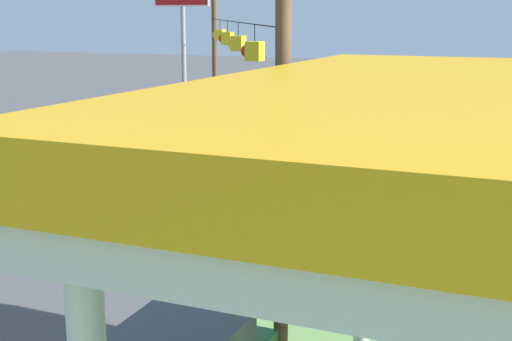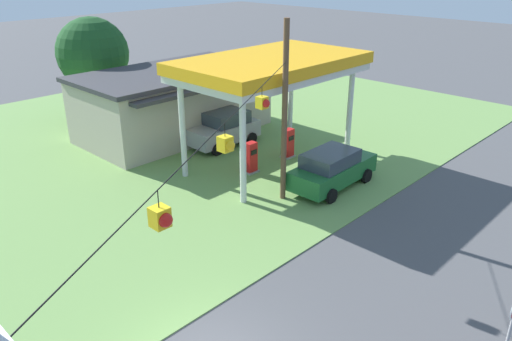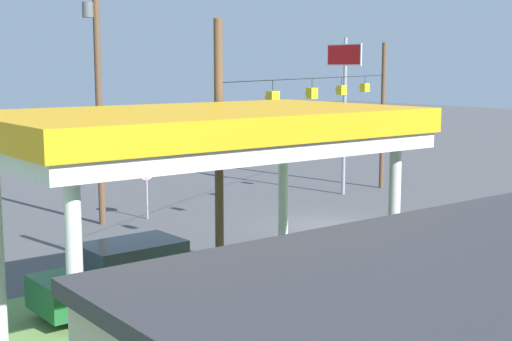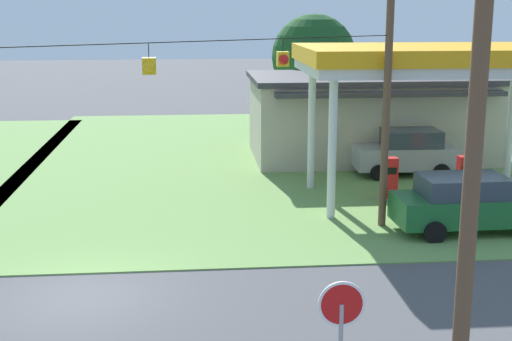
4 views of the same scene
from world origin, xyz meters
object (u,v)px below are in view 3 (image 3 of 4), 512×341
(car_at_pumps_front, at_px, (126,275))
(stop_sign_roadside, at_px, (147,177))
(fuel_pump_far, at_px, (151,335))
(fuel_pump_near, at_px, (255,308))
(utility_pole_main, at_px, (97,82))
(stop_sign_overhead, at_px, (344,83))
(gas_station_canopy, at_px, (204,134))

(car_at_pumps_front, distance_m, stop_sign_roadside, 11.61)
(fuel_pump_far, bearing_deg, stop_sign_roadside, -118.70)
(fuel_pump_near, height_order, car_at_pumps_front, car_at_pumps_front)
(fuel_pump_near, relative_size, utility_pole_main, 0.15)
(stop_sign_roadside, distance_m, utility_pole_main, 4.53)
(fuel_pump_near, distance_m, stop_sign_roadside, 14.50)
(car_at_pumps_front, height_order, stop_sign_overhead, stop_sign_overhead)
(fuel_pump_near, relative_size, stop_sign_overhead, 0.20)
(gas_station_canopy, distance_m, car_at_pumps_front, 5.61)
(stop_sign_roadside, height_order, utility_pole_main, utility_pole_main)
(gas_station_canopy, xyz_separation_m, stop_sign_roadside, (-6.08, -13.69, -3.20))
(fuel_pump_near, bearing_deg, fuel_pump_far, 0.00)
(fuel_pump_near, height_order, fuel_pump_far, same)
(fuel_pump_far, height_order, stop_sign_overhead, stop_sign_overhead)
(fuel_pump_far, height_order, car_at_pumps_front, car_at_pumps_front)
(car_at_pumps_front, bearing_deg, stop_sign_overhead, -153.50)
(fuel_pump_near, xyz_separation_m, fuel_pump_far, (2.82, 0.00, 0.00))
(car_at_pumps_front, xyz_separation_m, stop_sign_overhead, (-16.97, -9.02, 4.73))
(fuel_pump_far, bearing_deg, utility_pole_main, -111.46)
(fuel_pump_near, bearing_deg, gas_station_canopy, 0.06)
(stop_sign_roadside, bearing_deg, utility_pole_main, 173.57)
(fuel_pump_far, relative_size, stop_sign_overhead, 0.20)
(gas_station_canopy, xyz_separation_m, utility_pole_main, (-4.06, -13.91, 0.84))
(fuel_pump_near, height_order, stop_sign_overhead, stop_sign_overhead)
(car_at_pumps_front, distance_m, utility_pole_main, 11.93)
(gas_station_canopy, relative_size, stop_sign_roadside, 3.71)
(fuel_pump_far, distance_m, utility_pole_main, 15.79)
(fuel_pump_far, relative_size, car_at_pumps_front, 0.34)
(gas_station_canopy, bearing_deg, car_at_pumps_front, -89.69)
(fuel_pump_near, relative_size, fuel_pump_far, 1.00)
(stop_sign_roadside, bearing_deg, car_at_pumps_front, -121.81)
(gas_station_canopy, relative_size, utility_pole_main, 0.88)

